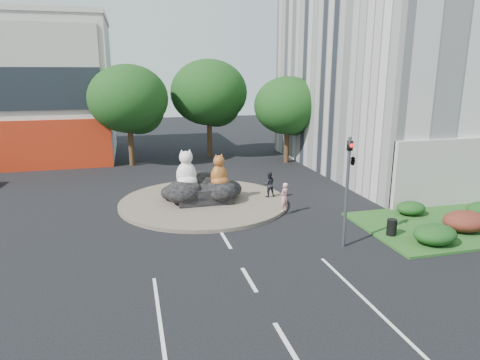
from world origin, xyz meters
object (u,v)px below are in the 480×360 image
object	(u,v)px
pedestrian_pink	(284,197)
litter_bin	(392,227)
cat_tabby	(219,170)
kitten_white	(230,197)
pedestrian_dark	(269,184)
kitten_calico	(185,200)
cat_white	(186,168)

from	to	relation	value
pedestrian_pink	litter_bin	bearing A→B (deg)	92.34
cat_tabby	litter_bin	distance (m)	10.05
cat_tabby	kitten_white	size ratio (longest dim) A/B	2.78
litter_bin	cat_tabby	bearing A→B (deg)	133.78
kitten_white	pedestrian_pink	distance (m)	3.45
pedestrian_dark	kitten_calico	bearing A→B (deg)	10.42
cat_tabby	litter_bin	world-z (taller)	cat_tabby
cat_white	pedestrian_pink	xyz separation A→B (m)	(4.95, -3.03, -1.23)
pedestrian_pink	pedestrian_dark	size ratio (longest dim) A/B	1.02
cat_white	kitten_white	xyz separation A→B (m)	(2.41, -0.74, -1.68)
cat_tabby	kitten_calico	world-z (taller)	cat_tabby
cat_white	kitten_white	size ratio (longest dim) A/B	3.20
kitten_calico	pedestrian_pink	world-z (taller)	pedestrian_pink
kitten_calico	pedestrian_dark	world-z (taller)	pedestrian_dark
pedestrian_dark	litter_bin	xyz separation A→B (m)	(3.73, -7.32, -0.48)
cat_white	litter_bin	size ratio (longest dim) A/B	2.90
kitten_calico	pedestrian_dark	distance (m)	5.33
kitten_white	pedestrian_pink	size ratio (longest dim) A/B	0.44
kitten_calico	kitten_white	size ratio (longest dim) A/B	1.16
pedestrian_dark	litter_bin	world-z (taller)	pedestrian_dark
litter_bin	kitten_white	bearing A→B (deg)	133.11
kitten_white	litter_bin	size ratio (longest dim) A/B	0.91
litter_bin	pedestrian_dark	bearing A→B (deg)	116.99
cat_tabby	pedestrian_pink	size ratio (longest dim) A/B	1.23
kitten_calico	kitten_white	xyz separation A→B (m)	(2.67, 0.19, -0.06)
pedestrian_pink	pedestrian_dark	xyz separation A→B (m)	(0.06, 2.87, -0.02)
kitten_white	pedestrian_pink	bearing A→B (deg)	-96.66
cat_white	kitten_calico	distance (m)	1.89
kitten_calico	litter_bin	bearing A→B (deg)	-16.17
cat_white	litter_bin	distance (m)	11.64
kitten_calico	pedestrian_pink	size ratio (longest dim) A/B	0.51
kitten_calico	pedestrian_dark	bearing A→B (deg)	28.16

